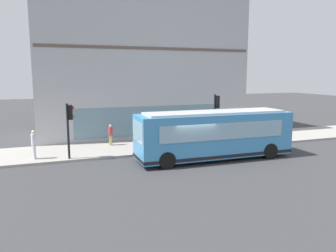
{
  "coord_description": "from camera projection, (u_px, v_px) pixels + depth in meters",
  "views": [
    {
      "loc": [
        -18.07,
        8.06,
        5.39
      ],
      "look_at": [
        3.35,
        0.16,
        1.8
      ],
      "focal_mm": 35.47,
      "sensor_mm": 36.0,
      "label": 1
    }
  ],
  "objects": [
    {
      "name": "ground",
      "position": [
        189.0,
        163.0,
        20.34
      ],
      "size": [
        120.0,
        120.0,
        0.0
      ],
      "primitive_type": "plane",
      "color": "#38383A"
    },
    {
      "name": "sidewalk_curb",
      "position": [
        162.0,
        145.0,
        25.05
      ],
      "size": [
        4.98,
        40.0,
        0.15
      ],
      "primitive_type": "cube",
      "color": "#9E9991",
      "rests_on": "ground"
    },
    {
      "name": "building_corner",
      "position": [
        139.0,
        59.0,
        29.84
      ],
      "size": [
        7.65,
        17.79,
        13.43
      ],
      "color": "#A8A8AD",
      "rests_on": "ground"
    },
    {
      "name": "city_bus_nearside",
      "position": [
        214.0,
        135.0,
        21.04
      ],
      "size": [
        2.7,
        10.07,
        3.07
      ],
      "color": "#3F8CC6",
      "rests_on": "ground"
    },
    {
      "name": "traffic_light_near_corner",
      "position": [
        216.0,
        110.0,
        24.05
      ],
      "size": [
        0.32,
        0.49,
        3.79
      ],
      "color": "black",
      "rests_on": "sidewalk_curb"
    },
    {
      "name": "traffic_light_down_block",
      "position": [
        70.0,
        120.0,
        20.41
      ],
      "size": [
        0.32,
        0.49,
        3.46
      ],
      "color": "black",
      "rests_on": "sidewalk_curb"
    },
    {
      "name": "fire_hydrant",
      "position": [
        236.0,
        137.0,
        26.03
      ],
      "size": [
        0.35,
        0.35,
        0.74
      ],
      "color": "gold",
      "rests_on": "sidewalk_curb"
    },
    {
      "name": "pedestrian_walking_along_curb",
      "position": [
        34.0,
        142.0,
        20.5
      ],
      "size": [
        0.32,
        0.32,
        1.81
      ],
      "color": "silver",
      "rests_on": "sidewalk_curb"
    },
    {
      "name": "pedestrian_near_hydrant",
      "position": [
        111.0,
        133.0,
        24.49
      ],
      "size": [
        0.32,
        0.32,
        1.55
      ],
      "color": "#99994C",
      "rests_on": "sidewalk_curb"
    },
    {
      "name": "pedestrian_by_light_pole",
      "position": [
        182.0,
        131.0,
        24.47
      ],
      "size": [
        0.32,
        0.32,
        1.79
      ],
      "color": "silver",
      "rests_on": "sidewalk_curb"
    }
  ]
}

